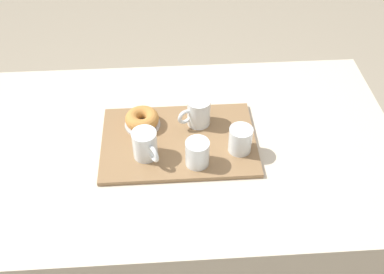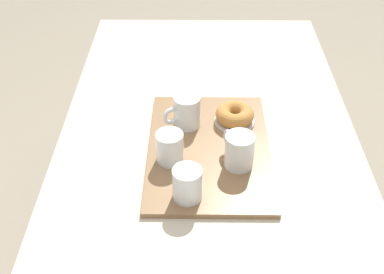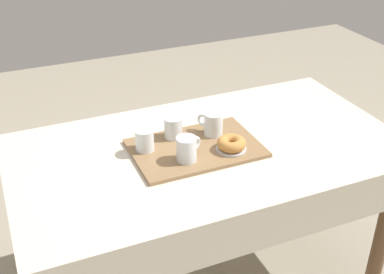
{
  "view_description": "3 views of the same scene",
  "coord_description": "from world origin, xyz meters",
  "px_view_note": "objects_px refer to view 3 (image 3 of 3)",
  "views": [
    {
      "loc": [
        0.03,
        -0.98,
        1.72
      ],
      "look_at": [
        0.09,
        -0.02,
        0.78
      ],
      "focal_mm": 41.69,
      "sensor_mm": 36.0,
      "label": 1
    },
    {
      "loc": [
        1.06,
        -0.03,
        1.59
      ],
      "look_at": [
        0.03,
        -0.04,
        0.77
      ],
      "focal_mm": 46.48,
      "sensor_mm": 36.0,
      "label": 2
    },
    {
      "loc": [
        0.7,
        1.48,
        1.72
      ],
      "look_at": [
        0.07,
        0.0,
        0.8
      ],
      "focal_mm": 47.0,
      "sensor_mm": 36.0,
      "label": 3
    }
  ],
  "objects_px": {
    "dining_table": "(208,168)",
    "serving_tray": "(195,148)",
    "tea_mug_left": "(187,149)",
    "water_glass_near": "(173,129)",
    "tea_mug_right": "(213,124)",
    "water_glass_far": "(145,141)",
    "sugar_donut_left": "(231,143)",
    "donut_plate_left": "(231,149)"
  },
  "relations": [
    {
      "from": "dining_table",
      "to": "serving_tray",
      "type": "relative_size",
      "value": 3.13
    },
    {
      "from": "sugar_donut_left",
      "to": "water_glass_near",
      "type": "bearing_deg",
      "value": -46.82
    },
    {
      "from": "serving_tray",
      "to": "water_glass_near",
      "type": "relative_size",
      "value": 5.75
    },
    {
      "from": "donut_plate_left",
      "to": "water_glass_far",
      "type": "bearing_deg",
      "value": -23.36
    },
    {
      "from": "dining_table",
      "to": "water_glass_far",
      "type": "xyz_separation_m",
      "value": [
        0.24,
        -0.05,
        0.15
      ]
    },
    {
      "from": "tea_mug_left",
      "to": "water_glass_near",
      "type": "bearing_deg",
      "value": -95.08
    },
    {
      "from": "tea_mug_left",
      "to": "water_glass_near",
      "type": "relative_size",
      "value": 1.28
    },
    {
      "from": "water_glass_far",
      "to": "donut_plate_left",
      "type": "relative_size",
      "value": 0.73
    },
    {
      "from": "tea_mug_right",
      "to": "water_glass_near",
      "type": "relative_size",
      "value": 1.26
    },
    {
      "from": "tea_mug_left",
      "to": "tea_mug_right",
      "type": "height_order",
      "value": "same"
    },
    {
      "from": "water_glass_near",
      "to": "water_glass_far",
      "type": "xyz_separation_m",
      "value": [
        0.13,
        0.05,
        0.0
      ]
    },
    {
      "from": "dining_table",
      "to": "serving_tray",
      "type": "distance_m",
      "value": 0.12
    },
    {
      "from": "dining_table",
      "to": "water_glass_near",
      "type": "bearing_deg",
      "value": -43.59
    },
    {
      "from": "tea_mug_left",
      "to": "water_glass_near",
      "type": "height_order",
      "value": "tea_mug_left"
    },
    {
      "from": "tea_mug_right",
      "to": "donut_plate_left",
      "type": "bearing_deg",
      "value": 95.42
    },
    {
      "from": "tea_mug_left",
      "to": "serving_tray",
      "type": "bearing_deg",
      "value": -130.43
    },
    {
      "from": "tea_mug_left",
      "to": "donut_plate_left",
      "type": "distance_m",
      "value": 0.18
    },
    {
      "from": "serving_tray",
      "to": "tea_mug_left",
      "type": "height_order",
      "value": "tea_mug_left"
    },
    {
      "from": "water_glass_far",
      "to": "donut_plate_left",
      "type": "bearing_deg",
      "value": 156.64
    },
    {
      "from": "water_glass_near",
      "to": "sugar_donut_left",
      "type": "xyz_separation_m",
      "value": [
        -0.16,
        0.17,
        -0.01
      ]
    },
    {
      "from": "dining_table",
      "to": "tea_mug_right",
      "type": "distance_m",
      "value": 0.17
    },
    {
      "from": "tea_mug_left",
      "to": "sugar_donut_left",
      "type": "height_order",
      "value": "tea_mug_left"
    },
    {
      "from": "tea_mug_right",
      "to": "water_glass_near",
      "type": "bearing_deg",
      "value": -14.68
    },
    {
      "from": "serving_tray",
      "to": "tea_mug_right",
      "type": "relative_size",
      "value": 4.55
    },
    {
      "from": "water_glass_near",
      "to": "tea_mug_left",
      "type": "bearing_deg",
      "value": 84.92
    },
    {
      "from": "dining_table",
      "to": "water_glass_near",
      "type": "xyz_separation_m",
      "value": [
        0.1,
        -0.1,
        0.15
      ]
    },
    {
      "from": "tea_mug_left",
      "to": "tea_mug_right",
      "type": "bearing_deg",
      "value": -141.13
    },
    {
      "from": "serving_tray",
      "to": "sugar_donut_left",
      "type": "distance_m",
      "value": 0.14
    },
    {
      "from": "dining_table",
      "to": "tea_mug_right",
      "type": "xyz_separation_m",
      "value": [
        -0.04,
        -0.06,
        0.15
      ]
    },
    {
      "from": "dining_table",
      "to": "serving_tray",
      "type": "xyz_separation_m",
      "value": [
        0.05,
        -0.0,
        0.1
      ]
    },
    {
      "from": "tea_mug_right",
      "to": "water_glass_far",
      "type": "distance_m",
      "value": 0.28
    },
    {
      "from": "donut_plate_left",
      "to": "water_glass_near",
      "type": "bearing_deg",
      "value": -46.82
    },
    {
      "from": "sugar_donut_left",
      "to": "tea_mug_right",
      "type": "bearing_deg",
      "value": -84.58
    },
    {
      "from": "dining_table",
      "to": "water_glass_far",
      "type": "bearing_deg",
      "value": -12.79
    },
    {
      "from": "dining_table",
      "to": "sugar_donut_left",
      "type": "relative_size",
      "value": 13.91
    },
    {
      "from": "serving_tray",
      "to": "tea_mug_right",
      "type": "distance_m",
      "value": 0.12
    },
    {
      "from": "water_glass_far",
      "to": "water_glass_near",
      "type": "bearing_deg",
      "value": -160.6
    },
    {
      "from": "water_glass_near",
      "to": "water_glass_far",
      "type": "distance_m",
      "value": 0.14
    },
    {
      "from": "tea_mug_left",
      "to": "water_glass_far",
      "type": "distance_m",
      "value": 0.17
    },
    {
      "from": "water_glass_far",
      "to": "tea_mug_right",
      "type": "bearing_deg",
      "value": -178.57
    },
    {
      "from": "water_glass_near",
      "to": "donut_plate_left",
      "type": "xyz_separation_m",
      "value": [
        -0.16,
        0.17,
        -0.03
      ]
    },
    {
      "from": "sugar_donut_left",
      "to": "donut_plate_left",
      "type": "bearing_deg",
      "value": 0.0
    }
  ]
}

